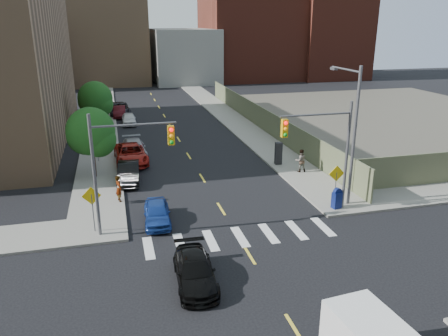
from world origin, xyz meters
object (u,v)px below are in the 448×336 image
parked_car_maroon (120,112)px  pedestrian_east (301,161)px  parked_car_silver (134,148)px  parked_car_black (129,173)px  payphone (278,153)px  pedestrian_west (119,189)px  parked_car_red (131,154)px  parked_car_grey (119,109)px  black_sedan (195,271)px  mailbox (337,198)px  parked_car_blue (157,213)px  parked_car_white (129,119)px

parked_car_maroon → pedestrian_east: (13.25, -25.41, 0.36)m
parked_car_silver → pedestrian_east: (12.48, -8.07, 0.35)m
parked_car_black → payphone: (12.26, 0.83, 0.34)m
pedestrian_west → pedestrian_east: pedestrian_east is taller
parked_car_red → pedestrian_west: 8.73m
parked_car_silver → parked_car_grey: parked_car_grey is taller
black_sedan → mailbox: size_ratio=3.20×
black_sedan → pedestrian_east: bearing=52.6°
parked_car_black → black_sedan: size_ratio=1.02×
parked_car_silver → payphone: payphone is taller
parked_car_blue → mailbox: 11.33m
parked_car_maroon → pedestrian_west: bearing=-89.4°
mailbox → parked_car_white: bearing=100.8°
parked_car_red → pedestrian_east: size_ratio=3.10×
parked_car_silver → parked_car_maroon: 17.36m
parked_car_grey → mailbox: 36.33m
parked_car_red → parked_car_silver: 1.99m
payphone → parked_car_blue: bearing=-137.8°
parked_car_black → payphone: payphone is taller
parked_car_red → parked_car_white: bearing=85.7°
mailbox → parked_car_maroon: bearing=99.3°
parked_car_maroon → mailbox: (12.58, -32.57, 0.11)m
parked_car_silver → parked_car_maroon: (-0.77, 17.34, -0.02)m
black_sedan → payphone: bearing=59.6°
parked_car_white → pedestrian_west: (-1.73, -23.38, 0.35)m
mailbox → pedestrian_east: 7.19m
parked_car_white → payphone: payphone is taller
pedestrian_east → parked_car_blue: bearing=32.0°
parked_car_black → pedestrian_east: pedestrian_east is taller
black_sedan → payphone: 18.19m
mailbox → pedestrian_west: pedestrian_west is taller
mailbox → parked_car_red: bearing=120.7°
mailbox → payphone: payphone is taller
parked_car_white → parked_car_black: bearing=-92.2°
pedestrian_east → parked_car_red: bearing=-20.7°
parked_car_black → payphone: bearing=8.1°
parked_car_grey → pedestrian_west: pedestrian_west is taller
parked_car_grey → payphone: size_ratio=3.00×
parked_car_white → parked_car_grey: (-0.93, 6.07, 0.09)m
parked_car_red → parked_car_silver: size_ratio=1.14×
payphone → pedestrian_east: 2.45m
parked_car_maroon → parked_car_white: bearing=-76.1°
parked_car_blue → parked_car_red: size_ratio=0.67×
black_sedan → parked_car_silver: bearing=97.0°
parked_car_black → parked_car_silver: bearing=87.6°
parked_car_blue → parked_car_grey: size_ratio=0.68×
pedestrian_west → parked_car_maroon: bearing=-19.6°
parked_car_silver → parked_car_white: size_ratio=1.24×
payphone → pedestrian_east: bearing=-61.3°
parked_car_black → parked_car_white: size_ratio=1.12×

